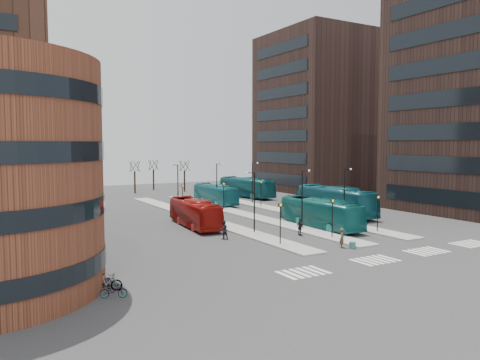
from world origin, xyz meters
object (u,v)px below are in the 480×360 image
teal_bus_c (335,201)px  traveller (342,238)px  commuter_c (331,224)px  bicycle_near (114,291)px  bicycle_mid (107,282)px  bicycle_far (104,282)px  teal_bus_a (320,213)px  commuter_b (300,227)px  teal_bus_d (247,187)px  commuter_a (224,230)px  suitcase (352,245)px  teal_bus_b (215,194)px  red_bus (195,213)px

teal_bus_c → traveller: size_ratio=7.68×
traveller → commuter_c: (3.88, 5.84, 0.04)m
teal_bus_c → traveller: (-12.16, -14.65, -0.98)m
bicycle_near → bicycle_mid: 1.45m
traveller → bicycle_far: size_ratio=1.12×
teal_bus_a → bicycle_near: bearing=-153.6°
commuter_b → bicycle_far: commuter_b is taller
commuter_c → teal_bus_c: bearing=171.3°
bicycle_near → bicycle_far: size_ratio=1.04×
teal_bus_d → commuter_b: size_ratio=7.33×
commuter_c → teal_bus_a: bearing=-162.4°
commuter_a → suitcase: bearing=128.4°
suitcase → teal_bus_c: size_ratio=0.04×
traveller → bicycle_near: size_ratio=1.08×
traveller → bicycle_far: (-20.76, -1.18, -0.46)m
suitcase → bicycle_near: bicycle_near is taller
traveller → commuter_c: bearing=18.3°
commuter_a → teal_bus_c: bearing=-163.9°
teal_bus_c → bicycle_mid: 36.88m
commuter_a → commuter_b: (7.34, -2.24, -0.06)m
teal_bus_c → commuter_a: (-19.33, -6.20, -0.95)m
teal_bus_d → bicycle_far: size_ratio=7.97×
teal_bus_b → traveller: (-3.88, -31.96, -0.63)m
commuter_a → commuter_c: commuter_c is taller
suitcase → bicycle_far: bicycle_far is taller
commuter_c → bicycle_mid: (-24.64, -7.76, -0.35)m
teal_bus_a → teal_bus_b: 23.32m
traveller → teal_bus_c: bearing=12.2°
teal_bus_b → teal_bus_c: teal_bus_c is taller
teal_bus_c → bicycle_far: size_ratio=8.62×
teal_bus_d → commuter_c: size_ratio=6.76×
suitcase → bicycle_near: (-21.30, -2.65, 0.12)m
red_bus → commuter_a: (-0.39, -7.47, -0.62)m
red_bus → teal_bus_b: 19.27m
teal_bus_c → traveller: 19.06m
teal_bus_b → commuter_a: 25.99m
teal_bus_d → bicycle_mid: teal_bus_d is taller
suitcase → commuter_c: 7.38m
bicycle_far → traveller: bearing=-108.0°
suitcase → teal_bus_c: bearing=36.5°
red_bus → teal_bus_c: (18.95, -1.27, 0.33)m
teal_bus_d → bicycle_near: (-33.38, -40.82, -1.28)m
commuter_c → bicycle_far: size_ratio=1.18×
teal_bus_b → commuter_c: bearing=-88.6°
red_bus → teal_bus_a: teal_bus_a is taller
red_bus → bicycle_near: bearing=-120.6°
commuter_b → red_bus: bearing=30.4°
bicycle_near → commuter_c: bearing=-46.5°
commuter_a → commuter_c: 11.36m
commuter_a → bicycle_mid: (-13.59, -10.37, -0.34)m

